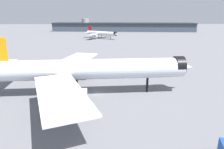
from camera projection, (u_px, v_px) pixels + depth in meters
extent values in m
plane|color=slate|center=(96.00, 93.00, 56.94)|extent=(900.00, 900.00, 0.00)
cylinder|color=silver|center=(85.00, 69.00, 54.67)|extent=(55.34, 8.53, 5.54)
cone|color=silver|center=(182.00, 67.00, 56.87)|extent=(6.38, 5.75, 5.43)
cylinder|color=black|center=(179.00, 66.00, 56.66)|extent=(2.79, 5.72, 5.60)
cube|color=silver|center=(75.00, 60.00, 69.02)|extent=(14.90, 26.24, 0.44)
cylinder|color=#B7BAC1|center=(78.00, 67.00, 66.81)|extent=(7.87, 3.46, 3.05)
cube|color=silver|center=(60.00, 93.00, 40.05)|extent=(17.16, 26.32, 0.44)
cylinder|color=#B7BAC1|center=(69.00, 95.00, 43.52)|extent=(7.87, 3.46, 3.05)
cube|color=silver|center=(3.00, 64.00, 58.64)|extent=(5.49, 10.18, 0.33)
cylinder|color=black|center=(147.00, 85.00, 57.51)|extent=(0.67, 0.67, 4.43)
cylinder|color=black|center=(77.00, 83.00, 58.66)|extent=(0.67, 0.67, 4.43)
cylinder|color=black|center=(75.00, 90.00, 53.11)|extent=(0.67, 0.67, 4.43)
cylinder|color=silver|center=(101.00, 33.00, 187.64)|extent=(28.80, 22.98, 3.78)
cone|color=silver|center=(116.00, 34.00, 178.45)|extent=(5.55, 5.46, 3.70)
cone|color=silver|center=(88.00, 32.00, 196.83)|extent=(6.09, 5.82, 3.59)
cylinder|color=black|center=(115.00, 34.00, 178.79)|extent=(3.65, 4.07, 3.82)
cube|color=silver|center=(105.00, 33.00, 196.52)|extent=(15.28, 12.93, 0.30)
cylinder|color=#B7BAC1|center=(105.00, 34.00, 195.04)|extent=(4.96, 4.46, 2.08)
cube|color=silver|center=(93.00, 34.00, 181.88)|extent=(9.88, 15.86, 0.30)
cylinder|color=#B7BAC1|center=(95.00, 36.00, 183.20)|extent=(4.96, 4.46, 2.08)
cube|color=red|center=(90.00, 29.00, 194.49)|extent=(3.41, 2.70, 6.05)
cube|color=silver|center=(92.00, 32.00, 198.70)|extent=(5.98, 6.57, 0.23)
cube|color=silver|center=(87.00, 32.00, 192.55)|extent=(5.98, 6.57, 0.23)
cylinder|color=black|center=(110.00, 38.00, 182.74)|extent=(0.45, 0.45, 3.02)
cylinder|color=black|center=(101.00, 37.00, 191.09)|extent=(0.45, 0.45, 3.02)
cylinder|color=black|center=(99.00, 37.00, 187.99)|extent=(0.45, 0.45, 3.02)
cube|color=#3D4756|center=(123.00, 27.00, 273.89)|extent=(191.47, 45.48, 10.13)
cube|color=#232628|center=(123.00, 23.00, 272.27)|extent=(191.73, 48.16, 1.20)
cylinder|color=#939399|center=(86.00, 25.00, 276.39)|extent=(9.71, 9.71, 16.80)
cube|color=#194799|center=(0.00, 75.00, 69.63)|extent=(1.63, 1.86, 1.20)
cube|color=#1E2D38|center=(2.00, 75.00, 69.45)|extent=(0.41, 1.32, 0.60)
cylinder|color=black|center=(3.00, 77.00, 70.61)|extent=(0.75, 0.44, 0.70)
cylinder|color=black|center=(0.00, 79.00, 69.11)|extent=(0.75, 0.44, 0.70)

